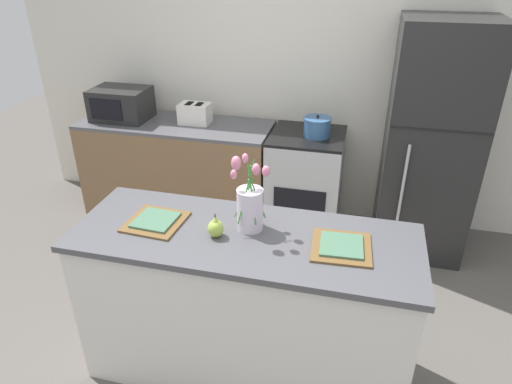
{
  "coord_description": "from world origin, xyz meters",
  "views": [
    {
      "loc": [
        0.53,
        -1.89,
        2.23
      ],
      "look_at": [
        0.0,
        0.25,
        1.06
      ],
      "focal_mm": 32.0,
      "sensor_mm": 36.0,
      "label": 1
    }
  ],
  "objects": [
    {
      "name": "back_counter",
      "position": [
        -1.06,
        1.6,
        0.45
      ],
      "size": [
        1.68,
        0.6,
        0.91
      ],
      "color": "brown",
      "rests_on": "ground_plane"
    },
    {
      "name": "stove_range",
      "position": [
        0.1,
        1.6,
        0.45
      ],
      "size": [
        0.6,
        0.61,
        0.91
      ],
      "color": "#B2B5B7",
      "rests_on": "ground_plane"
    },
    {
      "name": "back_wall",
      "position": [
        0.0,
        2.0,
        1.35
      ],
      "size": [
        5.2,
        0.08,
        2.7
      ],
      "color": "silver",
      "rests_on": "ground_plane"
    },
    {
      "name": "flower_vase",
      "position": [
        0.01,
        0.07,
        1.08
      ],
      "size": [
        0.19,
        0.19,
        0.44
      ],
      "color": "silver",
      "rests_on": "kitchen_island"
    },
    {
      "name": "kitchen_island",
      "position": [
        0.0,
        0.0,
        0.47
      ],
      "size": [
        1.8,
        0.66,
        0.94
      ],
      "color": "silver",
      "rests_on": "ground_plane"
    },
    {
      "name": "plate_setting_right",
      "position": [
        0.49,
        0.0,
        0.95
      ],
      "size": [
        0.31,
        0.31,
        0.02
      ],
      "color": "brown",
      "rests_on": "kitchen_island"
    },
    {
      "name": "refrigerator",
      "position": [
        1.05,
        1.6,
        0.92
      ],
      "size": [
        0.68,
        0.67,
        1.84
      ],
      "color": "black",
      "rests_on": "ground_plane"
    },
    {
      "name": "pear_figurine",
      "position": [
        -0.14,
        -0.05,
        0.99
      ],
      "size": [
        0.08,
        0.08,
        0.13
      ],
      "color": "#9EBC47",
      "rests_on": "kitchen_island"
    },
    {
      "name": "plate_setting_left",
      "position": [
        -0.49,
        0.0,
        0.95
      ],
      "size": [
        0.31,
        0.31,
        0.02
      ],
      "color": "brown",
      "rests_on": "kitchen_island"
    },
    {
      "name": "microwave",
      "position": [
        -1.55,
        1.6,
        1.04
      ],
      "size": [
        0.48,
        0.37,
        0.27
      ],
      "color": "black",
      "rests_on": "back_counter"
    },
    {
      "name": "ground_plane",
      "position": [
        0.0,
        0.0,
        0.0
      ],
      "size": [
        10.0,
        10.0,
        0.0
      ],
      "primitive_type": "plane",
      "color": "#59544F"
    },
    {
      "name": "toaster",
      "position": [
        -0.88,
        1.64,
        0.99
      ],
      "size": [
        0.28,
        0.18,
        0.17
      ],
      "color": "silver",
      "rests_on": "back_counter"
    },
    {
      "name": "cooking_pot",
      "position": [
        0.17,
        1.58,
        0.98
      ],
      "size": [
        0.22,
        0.22,
        0.18
      ],
      "color": "#386093",
      "rests_on": "stove_range"
    }
  ]
}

